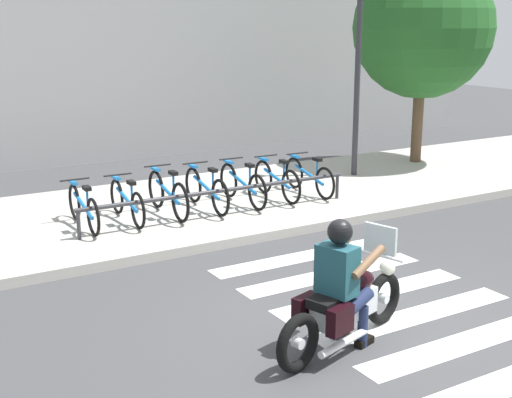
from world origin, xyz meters
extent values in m
plane|color=#424244|center=(0.00, 0.00, 0.00)|extent=(48.00, 48.00, 0.00)
cube|color=#B7B2A8|center=(0.00, 5.49, 0.07)|extent=(24.00, 4.40, 0.15)
cube|color=white|center=(0.60, -0.80, 0.00)|extent=(2.80, 0.40, 0.01)
cube|color=white|center=(0.60, 0.00, 0.00)|extent=(2.80, 0.40, 0.01)
cube|color=white|center=(0.60, 0.80, 0.00)|extent=(2.80, 0.40, 0.01)
cube|color=white|center=(0.60, 1.60, 0.00)|extent=(2.80, 0.40, 0.01)
cube|color=white|center=(0.60, 2.40, 0.00)|extent=(2.80, 0.40, 0.01)
torus|color=black|center=(0.14, 0.05, 0.30)|extent=(0.61, 0.28, 0.61)
cylinder|color=silver|center=(0.14, 0.05, 0.30)|extent=(0.13, 0.13, 0.11)
torus|color=black|center=(-1.32, -0.39, 0.30)|extent=(0.61, 0.28, 0.61)
cylinder|color=silver|center=(-1.32, -0.39, 0.30)|extent=(0.13, 0.13, 0.11)
cube|color=silver|center=(-0.59, -0.17, 0.44)|extent=(0.89, 0.51, 0.28)
ellipsoid|color=black|center=(-0.39, -0.11, 0.66)|extent=(0.58, 0.42, 0.22)
cube|color=black|center=(-0.79, -0.24, 0.59)|extent=(0.62, 0.43, 0.10)
cube|color=black|center=(-1.01, -0.07, 0.48)|extent=(0.34, 0.21, 0.28)
cube|color=black|center=(-0.89, -0.49, 0.48)|extent=(0.34, 0.21, 0.28)
cylinder|color=silver|center=(0.00, 0.00, 0.86)|extent=(0.21, 0.60, 0.03)
sphere|color=white|center=(0.19, 0.06, 0.66)|extent=(0.18, 0.18, 0.18)
cube|color=silver|center=(0.03, 0.01, 1.04)|extent=(0.15, 0.39, 0.32)
cylinder|color=silver|center=(-0.78, -0.42, 0.18)|extent=(0.75, 0.29, 0.08)
cube|color=#1E4C59|center=(-0.73, -0.22, 0.89)|extent=(0.36, 0.46, 0.52)
sphere|color=black|center=(-0.70, -0.21, 1.29)|extent=(0.26, 0.26, 0.26)
cylinder|color=brown|center=(-0.57, 0.06, 0.97)|extent=(0.52, 0.24, 0.26)
cylinder|color=brown|center=(-0.45, -0.36, 0.97)|extent=(0.52, 0.24, 0.26)
cylinder|color=#1E284C|center=(-0.63, -0.02, 0.53)|extent=(0.46, 0.26, 0.24)
cylinder|color=#1E284C|center=(-0.52, 0.01, 0.23)|extent=(0.11, 0.11, 0.45)
cube|color=black|center=(-0.48, 0.02, 0.04)|extent=(0.26, 0.16, 0.08)
cylinder|color=#1E284C|center=(-0.54, -0.33, 0.53)|extent=(0.46, 0.26, 0.24)
cylinder|color=#1E284C|center=(-0.43, -0.29, 0.23)|extent=(0.11, 0.11, 0.45)
cube|color=black|center=(-0.39, -0.28, 0.04)|extent=(0.26, 0.16, 0.08)
torus|color=black|center=(-1.76, 5.51, 0.46)|extent=(0.06, 0.60, 0.60)
torus|color=black|center=(-1.79, 4.46, 0.46)|extent=(0.06, 0.60, 0.60)
cylinder|color=blue|center=(-1.77, 4.98, 0.52)|extent=(0.08, 0.94, 0.26)
cylinder|color=blue|center=(-1.78, 4.72, 0.67)|extent=(0.04, 0.04, 0.37)
cube|color=black|center=(-1.78, 4.72, 0.85)|extent=(0.10, 0.20, 0.06)
cylinder|color=black|center=(-1.77, 5.41, 0.85)|extent=(0.48, 0.04, 0.03)
cube|color=blue|center=(-1.76, 5.51, 0.78)|extent=(0.09, 0.28, 0.04)
torus|color=black|center=(-1.04, 5.50, 0.46)|extent=(0.06, 0.60, 0.60)
torus|color=black|center=(-1.06, 4.47, 0.46)|extent=(0.06, 0.60, 0.60)
cylinder|color=blue|center=(-1.05, 4.98, 0.52)|extent=(0.08, 0.92, 0.25)
cylinder|color=blue|center=(-1.06, 4.73, 0.67)|extent=(0.04, 0.04, 0.37)
cube|color=black|center=(-1.06, 4.73, 0.85)|extent=(0.10, 0.20, 0.06)
cylinder|color=black|center=(-1.04, 5.40, 0.85)|extent=(0.48, 0.04, 0.03)
cube|color=blue|center=(-1.04, 5.50, 0.78)|extent=(0.09, 0.28, 0.04)
torus|color=black|center=(-0.31, 5.51, 0.49)|extent=(0.07, 0.67, 0.67)
torus|color=black|center=(-0.34, 4.46, 0.49)|extent=(0.07, 0.67, 0.67)
cylinder|color=blue|center=(-0.33, 4.98, 0.56)|extent=(0.08, 0.94, 0.26)
cylinder|color=blue|center=(-0.33, 4.72, 0.73)|extent=(0.04, 0.04, 0.41)
cube|color=black|center=(-0.33, 4.72, 0.93)|extent=(0.10, 0.20, 0.06)
cylinder|color=black|center=(-0.32, 5.41, 0.93)|extent=(0.48, 0.04, 0.03)
cube|color=blue|center=(-0.31, 5.51, 0.85)|extent=(0.09, 0.28, 0.04)
torus|color=black|center=(0.41, 5.53, 0.48)|extent=(0.07, 0.64, 0.64)
torus|color=black|center=(0.39, 4.44, 0.48)|extent=(0.07, 0.64, 0.64)
cylinder|color=blue|center=(0.40, 4.98, 0.54)|extent=(0.08, 0.97, 0.26)
cylinder|color=blue|center=(0.39, 4.71, 0.71)|extent=(0.04, 0.04, 0.39)
cube|color=black|center=(0.39, 4.71, 0.90)|extent=(0.10, 0.20, 0.06)
cylinder|color=black|center=(0.41, 5.42, 0.90)|extent=(0.48, 0.04, 0.03)
cube|color=blue|center=(0.41, 5.53, 0.82)|extent=(0.09, 0.28, 0.04)
torus|color=black|center=(1.13, 5.53, 0.48)|extent=(0.07, 0.64, 0.64)
torus|color=black|center=(1.11, 4.44, 0.48)|extent=(0.07, 0.64, 0.64)
cylinder|color=blue|center=(1.12, 4.98, 0.54)|extent=(0.08, 0.97, 0.26)
cylinder|color=blue|center=(1.12, 4.71, 0.71)|extent=(0.04, 0.04, 0.39)
cube|color=black|center=(1.12, 4.71, 0.91)|extent=(0.10, 0.20, 0.06)
cylinder|color=black|center=(1.13, 5.42, 0.91)|extent=(0.48, 0.04, 0.03)
cube|color=blue|center=(1.13, 5.53, 0.83)|extent=(0.09, 0.28, 0.04)
torus|color=black|center=(1.86, 5.48, 0.47)|extent=(0.07, 0.63, 0.63)
torus|color=black|center=(1.83, 4.49, 0.47)|extent=(0.07, 0.63, 0.63)
cylinder|color=blue|center=(1.85, 4.98, 0.54)|extent=(0.08, 0.88, 0.24)
cylinder|color=blue|center=(1.84, 4.74, 0.70)|extent=(0.04, 0.04, 0.39)
cube|color=black|center=(1.84, 4.74, 0.89)|extent=(0.10, 0.20, 0.06)
cylinder|color=black|center=(1.86, 5.38, 0.89)|extent=(0.48, 0.04, 0.03)
cube|color=blue|center=(1.86, 5.48, 0.82)|extent=(0.09, 0.28, 0.04)
torus|color=black|center=(2.58, 5.51, 0.46)|extent=(0.06, 0.61, 0.61)
torus|color=black|center=(2.56, 4.46, 0.46)|extent=(0.06, 0.61, 0.61)
cylinder|color=blue|center=(2.57, 4.98, 0.52)|extent=(0.08, 0.94, 0.25)
cylinder|color=blue|center=(2.56, 4.72, 0.68)|extent=(0.04, 0.04, 0.37)
cube|color=black|center=(2.56, 4.72, 0.87)|extent=(0.10, 0.20, 0.06)
cylinder|color=black|center=(2.58, 5.40, 0.87)|extent=(0.48, 0.04, 0.03)
cube|color=blue|center=(2.58, 5.51, 0.79)|extent=(0.09, 0.28, 0.04)
cylinder|color=#333338|center=(0.40, 4.43, 0.60)|extent=(4.95, 0.07, 0.07)
cylinder|color=#333338|center=(-2.02, 4.43, 0.38)|extent=(0.06, 0.06, 0.45)
cylinder|color=#333338|center=(2.82, 4.43, 0.38)|extent=(0.06, 0.06, 0.45)
cylinder|color=#2D2D33|center=(4.38, 5.89, 2.03)|extent=(0.12, 0.12, 4.07)
cylinder|color=brown|center=(6.52, 6.29, 1.04)|extent=(0.25, 0.25, 2.09)
sphere|color=#235B23|center=(6.52, 6.29, 3.19)|extent=(3.15, 3.15, 3.15)
cube|color=#9C9C9C|center=(0.00, 11.19, 3.03)|extent=(24.00, 1.20, 6.05)
camera|label=1|loc=(-4.85, -5.52, 3.36)|focal=48.80mm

